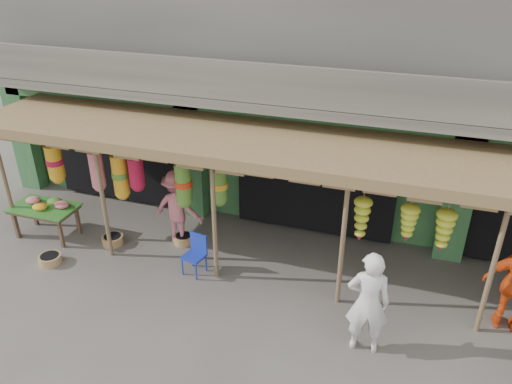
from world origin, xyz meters
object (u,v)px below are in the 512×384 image
(person_front, at_px, (368,303))
(person_shopper, at_px, (178,207))
(flower_table, at_px, (45,208))
(blue_chair, at_px, (196,252))

(person_front, bearing_deg, person_shopper, -31.69)
(flower_table, height_order, person_front, person_front)
(flower_table, xyz_separation_m, person_front, (7.42, -1.30, 0.24))
(blue_chair, height_order, person_shopper, person_shopper)
(blue_chair, bearing_deg, person_front, -5.17)
(flower_table, bearing_deg, blue_chair, -2.93)
(blue_chair, distance_m, person_front, 3.78)
(person_front, height_order, person_shopper, person_front)
(flower_table, height_order, blue_chair, flower_table)
(person_front, distance_m, person_shopper, 4.86)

